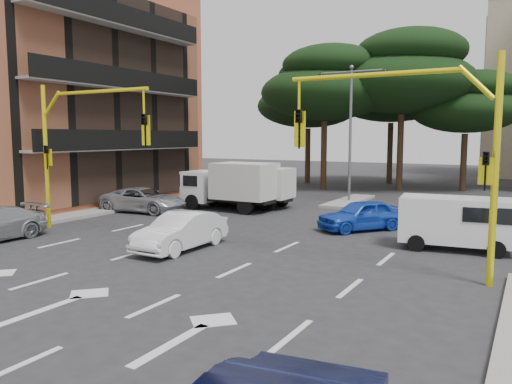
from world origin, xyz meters
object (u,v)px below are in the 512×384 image
street_lamp_center (351,109)px  car_blue_compact (362,215)px  box_truck_a (230,186)px  car_silver_cross_a (144,200)px  signal_mast_right (424,136)px  box_truck_b (254,187)px  car_white_hatch (181,231)px  signal_mast_left (74,136)px  van_white (457,223)px  car_silver_cross_b (250,189)px

street_lamp_center → car_blue_compact: bearing=-67.8°
box_truck_a → car_silver_cross_a: bearing=128.8°
signal_mast_right → box_truck_a: 14.10m
box_truck_b → car_silver_cross_a: bearing=136.1°
car_white_hatch → signal_mast_left: bearing=174.6°
car_white_hatch → car_silver_cross_a: bearing=140.4°
car_white_hatch → car_silver_cross_a: car_white_hatch is taller
van_white → car_blue_compact: bearing=-122.1°
signal_mast_left → car_white_hatch: signal_mast_left is taller
car_white_hatch → car_silver_cross_b: car_silver_cross_b is taller
street_lamp_center → box_truck_a: street_lamp_center is taller
car_silver_cross_b → car_blue_compact: bearing=-112.3°
street_lamp_center → car_silver_cross_a: bearing=-132.5°
car_silver_cross_b → signal_mast_right: bearing=-123.8°
signal_mast_right → car_white_hatch: signal_mast_right is taller
street_lamp_center → box_truck_a: size_ratio=1.52×
car_blue_compact → car_silver_cross_b: (-8.30, 5.10, 0.18)m
van_white → car_silver_cross_b: bearing=-126.1°
signal_mast_left → car_silver_cross_a: bearing=102.8°
street_lamp_center → box_truck_b: (-3.93, -4.45, -4.33)m
car_silver_cross_b → box_truck_a: size_ratio=0.93×
car_white_hatch → box_truck_a: size_ratio=0.76×
street_lamp_center → signal_mast_left: bearing=-115.9°
car_blue_compact → van_white: size_ratio=1.01×
signal_mast_right → van_white: 5.00m
car_silver_cross_a → car_silver_cross_b: size_ratio=0.94×
signal_mast_right → car_silver_cross_a: size_ratio=1.34×
car_silver_cross_b → van_white: van_white is taller
van_white → box_truck_a: 12.40m
signal_mast_left → box_truck_b: bearing=73.3°
signal_mast_left → box_truck_b: signal_mast_left is taller
signal_mast_left → box_truck_a: bearing=73.9°
car_silver_cross_b → box_truck_b: size_ratio=1.07×
street_lamp_center → car_silver_cross_b: size_ratio=1.63×
signal_mast_right → signal_mast_left: same height
car_white_hatch → box_truck_b: box_truck_b is taller
car_blue_compact → box_truck_a: box_truck_a is taller
signal_mast_right → van_white: signal_mast_right is taller
car_silver_cross_a → box_truck_b: (4.07, 4.29, 0.47)m
van_white → street_lamp_center: bearing=-150.5°
street_lamp_center → box_truck_a: (-4.50, -6.00, -4.17)m
signal_mast_right → signal_mast_left: 13.61m
car_blue_compact → van_white: van_white is taller
car_silver_cross_a → car_white_hatch: bearing=-136.2°
van_white → box_truck_b: size_ratio=0.83×
car_silver_cross_b → van_white: 14.09m
car_silver_cross_b → car_white_hatch: bearing=-151.8°
signal_mast_right → car_blue_compact: size_ratio=1.61×
box_truck_a → car_white_hatch: bearing=-157.2°
signal_mast_right → car_silver_cross_b: bearing=137.0°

